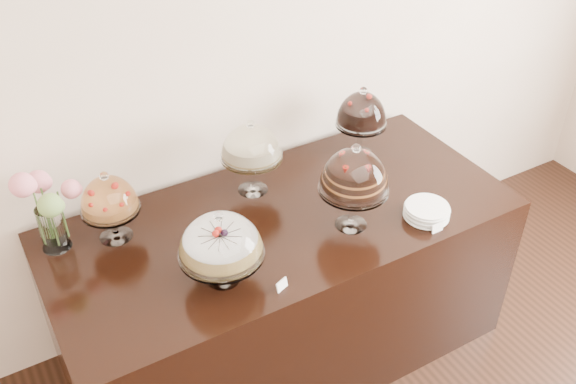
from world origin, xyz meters
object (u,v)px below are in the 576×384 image
cake_stand_choco_layer (355,174)px  flower_vase (46,206)px  cake_stand_cheesecake (251,146)px  plate_stack (427,211)px  cake_stand_sugar_sponge (220,240)px  cake_stand_dark_choco (362,112)px  cake_stand_fruit_tart (109,198)px  display_counter (283,286)px

cake_stand_choco_layer → flower_vase: (-1.21, 0.52, -0.06)m
cake_stand_cheesecake → flower_vase: flower_vase is taller
cake_stand_choco_layer → plate_stack: (0.34, -0.13, -0.25)m
cake_stand_sugar_sponge → cake_stand_choco_layer: bearing=2.3°
cake_stand_dark_choco → plate_stack: cake_stand_dark_choco is taller
cake_stand_choco_layer → plate_stack: bearing=-20.9°
cake_stand_fruit_tart → flower_vase: (-0.25, 0.06, 0.01)m
cake_stand_fruit_tart → cake_stand_sugar_sponge: bearing=-58.1°
cake_stand_dark_choco → cake_stand_fruit_tart: bearing=-179.3°
cake_stand_sugar_sponge → cake_stand_fruit_tart: 0.57m
cake_stand_sugar_sponge → cake_stand_fruit_tart: cake_stand_fruit_tart is taller
cake_stand_sugar_sponge → cake_stand_fruit_tart: bearing=121.9°
cake_stand_fruit_tart → display_counter: bearing=-19.8°
cake_stand_choco_layer → cake_stand_fruit_tart: 1.07m
cake_stand_cheesecake → cake_stand_dark_choco: 0.64m
plate_stack → cake_stand_dark_choco: bearing=86.1°
cake_stand_cheesecake → display_counter: bearing=-86.3°
display_counter → cake_stand_dark_choco: cake_stand_dark_choco is taller
display_counter → cake_stand_fruit_tart: 1.01m
cake_stand_choco_layer → plate_stack: cake_stand_choco_layer is taller
cake_stand_choco_layer → cake_stand_sugar_sponge: bearing=-177.7°
cake_stand_cheesecake → flower_vase: size_ratio=0.95×
display_counter → cake_stand_choco_layer: cake_stand_choco_layer is taller
display_counter → cake_stand_sugar_sponge: (-0.41, -0.23, 0.66)m
cake_stand_fruit_tart → plate_stack: (1.30, -0.59, -0.18)m
cake_stand_sugar_sponge → cake_stand_dark_choco: (1.04, 0.50, 0.04)m
cake_stand_dark_choco → plate_stack: size_ratio=1.91×
cake_stand_dark_choco → plate_stack: bearing=-93.9°
cake_stand_dark_choco → cake_stand_fruit_tart: size_ratio=1.13×
cake_stand_fruit_tart → flower_vase: flower_vase is taller
display_counter → cake_stand_cheesecake: size_ratio=5.59×
cake_stand_sugar_sponge → plate_stack: bearing=-5.9°
cake_stand_choco_layer → cake_stand_cheesecake: 0.54m
cake_stand_choco_layer → cake_stand_dark_choco: bearing=51.5°
cake_stand_cheesecake → plate_stack: bearing=-44.8°
cake_stand_sugar_sponge → cake_stand_cheesecake: size_ratio=0.90×
display_counter → cake_stand_sugar_sponge: bearing=-151.2°
display_counter → flower_vase: 1.22m
cake_stand_sugar_sponge → flower_vase: (-0.55, 0.55, 0.02)m
display_counter → cake_stand_choco_layer: size_ratio=5.06×
cake_stand_sugar_sponge → cake_stand_cheesecake: (0.40, 0.50, 0.05)m
cake_stand_choco_layer → cake_stand_fruit_tart: bearing=154.5°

